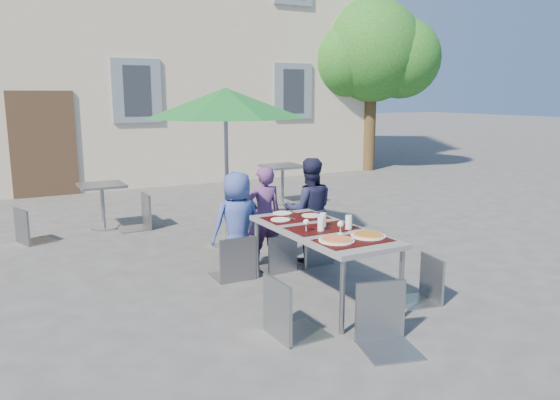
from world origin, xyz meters
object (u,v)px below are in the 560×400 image
bg_chair_l_1 (245,178)px  pizza_near_right (368,235)px  child_1 (264,216)px  chair_0 (234,231)px  chair_3 (288,270)px  bg_chair_r_1 (307,175)px  child_2 (309,210)px  bg_chair_r_0 (138,190)px  child_0 (238,224)px  chair_4 (425,253)px  cafe_table_1 (282,177)px  cafe_table_0 (102,199)px  chair_1 (279,230)px  pizza_near_left (336,240)px  bg_chair_l_0 (27,204)px  patio_umbrella (225,104)px  chair_2 (316,223)px  chair_5 (387,278)px  dining_table (322,233)px

bg_chair_l_1 → pizza_near_right: bearing=-101.4°
child_1 → chair_0: 0.68m
chair_3 → bg_chair_r_1: chair_3 is taller
child_2 → bg_chair_r_0: bearing=-42.2°
child_0 → chair_4: (1.35, -1.70, -0.10)m
cafe_table_1 → bg_chair_r_1: bg_chair_r_1 is taller
child_0 → cafe_table_0: 3.26m
chair_1 → chair_3: chair_3 is taller
bg_chair_l_1 → bg_chair_r_1: (1.32, -0.08, -0.03)m
pizza_near_left → bg_chair_l_0: size_ratio=0.35×
child_1 → chair_4: 2.13m
child_1 → child_2: 0.59m
chair_4 → patio_umbrella: patio_umbrella is taller
chair_2 → pizza_near_left: bearing=-115.9°
child_2 → bg_chair_l_1: size_ratio=1.34×
pizza_near_right → chair_3: chair_3 is taller
cafe_table_0 → bg_chair_l_1: bearing=7.4°
child_0 → chair_5: (0.33, -2.31, -0.02)m
child_1 → patio_umbrella: patio_umbrella is taller
child_0 → child_1: 0.53m
child_2 → bg_chair_r_1: size_ratio=1.41×
chair_0 → chair_2: size_ratio=1.09×
pizza_near_left → chair_1: chair_1 is taller
child_1 → cafe_table_1: child_1 is taller
bg_chair_r_0 → cafe_table_1: bearing=11.8°
chair_2 → chair_3: bearing=-128.9°
chair_1 → bg_chair_l_0: size_ratio=0.91×
cafe_table_1 → chair_3: bearing=-118.4°
dining_table → child_1: 1.32m
child_1 → chair_2: 0.67m
bg_chair_l_1 → cafe_table_0: bearing=-172.6°
chair_3 → chair_5: bearing=-40.6°
chair_4 → patio_umbrella: size_ratio=0.40×
pizza_near_left → cafe_table_1: bearing=66.4°
cafe_table_1 → bg_chair_r_1: size_ratio=0.81×
chair_1 → cafe_table_0: bearing=114.1°
chair_2 → chair_3: size_ratio=0.87×
dining_table → cafe_table_0: (-1.43, 4.20, -0.21)m
pizza_near_left → cafe_table_0: 4.87m
chair_5 → patio_umbrella: 3.84m
dining_table → chair_3: 1.05m
chair_5 → cafe_table_0: bearing=103.3°
chair_5 → cafe_table_0: (-1.29, 5.43, -0.12)m
cafe_table_1 → bg_chair_l_1: 0.82m
chair_2 → chair_5: (-0.72, -2.24, 0.08)m
child_0 → chair_1: child_0 is taller
child_1 → cafe_table_1: size_ratio=1.62×
child_1 → chair_5: size_ratio=1.22×
chair_3 → bg_chair_r_1: bearing=57.0°
chair_4 → bg_chair_r_1: size_ratio=0.94×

